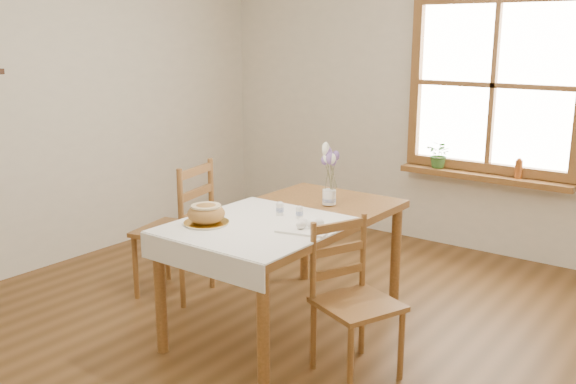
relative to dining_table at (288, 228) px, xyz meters
name	(u,v)px	position (x,y,z in m)	size (l,w,h in m)	color
ground	(259,341)	(0.00, -0.30, -0.66)	(5.00, 5.00, 0.00)	brown
room_walls	(256,62)	(0.00, -0.30, 1.04)	(4.60, 5.10, 2.65)	beige
window	(494,85)	(0.50, 2.17, 0.79)	(1.46, 0.08, 1.46)	#945B2D
window_sill	(484,177)	(0.50, 2.10, 0.03)	(1.46, 0.20, 0.05)	#945B2D
dining_table	(288,228)	(0.00, 0.00, 0.00)	(0.90, 1.60, 0.75)	#945B2D
table_linen	(257,226)	(0.00, -0.30, 0.09)	(0.91, 0.99, 0.01)	white
chair_left	(173,228)	(-0.99, -0.06, -0.17)	(0.46, 0.48, 0.99)	#945B2D
chair_right	(358,302)	(0.68, -0.27, -0.23)	(0.40, 0.42, 0.87)	#945B2D
bread_plate	(206,223)	(-0.25, -0.47, 0.10)	(0.26, 0.26, 0.01)	white
bread_loaf	(206,212)	(-0.25, -0.47, 0.17)	(0.22, 0.22, 0.12)	#AD783D
egg_napkin	(306,229)	(0.29, -0.21, 0.10)	(0.29, 0.25, 0.01)	white
eggs	(306,223)	(0.29, -0.21, 0.13)	(0.22, 0.20, 0.05)	white
salt_shaker	(280,208)	(-0.02, -0.06, 0.14)	(0.05, 0.05, 0.09)	white
pepper_shaker	(299,212)	(0.12, -0.05, 0.14)	(0.04, 0.04, 0.08)	white
flower_vase	(329,198)	(0.08, 0.35, 0.13)	(0.09, 0.09, 0.10)	white
lavender_bouquet	(330,169)	(0.08, 0.35, 0.33)	(0.16, 0.16, 0.30)	#715393
potted_plant	(439,157)	(0.09, 2.10, 0.14)	(0.21, 0.24, 0.19)	#376729
amber_bottle	(519,168)	(0.78, 2.10, 0.13)	(0.06, 0.06, 0.17)	#9A4C1C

